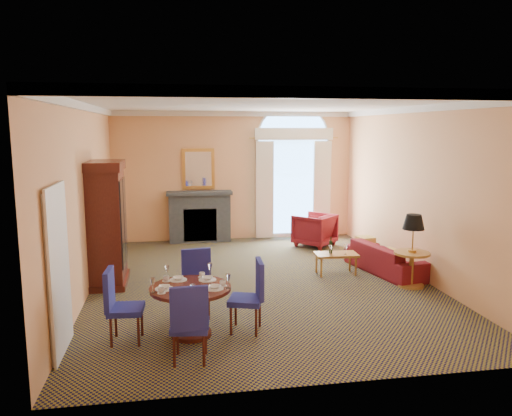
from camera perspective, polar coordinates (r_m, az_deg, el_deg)
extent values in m
plane|color=#121035|center=(9.23, 0.52, -8.48)|extent=(7.50, 7.50, 0.00)
cube|color=#F4B074|center=(12.57, -2.48, 3.66)|extent=(6.00, 0.04, 3.20)
cube|color=#F4B074|center=(8.86, -18.93, 0.90)|extent=(0.04, 7.50, 3.20)
cube|color=#F4B074|center=(9.86, 17.98, 1.73)|extent=(0.04, 7.50, 3.20)
cube|color=silver|center=(8.81, 0.56, 11.78)|extent=(6.00, 7.50, 0.04)
cube|color=white|center=(8.81, 0.55, 11.39)|extent=(6.00, 7.50, 0.12)
cube|color=white|center=(6.65, -21.61, -6.87)|extent=(0.08, 0.90, 2.06)
cube|color=#40474C|center=(12.42, -6.46, -1.11)|extent=(1.50, 0.40, 1.20)
cube|color=#40474C|center=(12.30, -6.50, 1.80)|extent=(1.60, 0.46, 0.08)
cube|color=gold|center=(12.44, -6.60, 4.48)|extent=(0.80, 0.04, 1.00)
cube|color=silver|center=(12.42, -6.60, 4.47)|extent=(0.64, 0.02, 0.84)
cube|color=white|center=(12.86, 4.19, 2.20)|extent=(1.90, 0.04, 2.50)
cube|color=#8CBCEB|center=(12.85, 4.20, 2.19)|extent=(1.70, 0.02, 2.30)
cylinder|color=white|center=(12.77, 4.26, 7.78)|extent=(1.90, 0.04, 1.90)
cube|color=beige|center=(12.58, 1.00, 2.07)|extent=(0.45, 0.06, 2.45)
cube|color=beige|center=(12.94, 7.55, 2.19)|extent=(0.45, 0.06, 2.45)
cube|color=beige|center=(12.65, 4.40, 8.44)|extent=(2.00, 0.08, 0.30)
cube|color=#3B130D|center=(9.30, -16.66, -2.19)|extent=(0.57, 1.03, 2.06)
cube|color=#3B130D|center=(9.16, -16.97, 4.64)|extent=(0.64, 1.13, 0.16)
cube|color=#3B130D|center=(9.53, -16.39, -7.96)|extent=(0.64, 1.13, 0.10)
cylinder|color=#3B130D|center=(6.82, -7.50, -9.08)|extent=(1.10, 1.10, 0.05)
cylinder|color=#3B130D|center=(6.94, -7.44, -11.79)|extent=(0.15, 0.15, 0.64)
cylinder|color=#3B130D|center=(7.05, -7.39, -14.03)|extent=(0.55, 0.55, 0.05)
cylinder|color=white|center=(7.06, -5.57, -8.17)|extent=(0.25, 0.25, 0.01)
imported|color=white|center=(7.05, -5.57, -7.98)|extent=(0.15, 0.15, 0.04)
imported|color=white|center=(7.19, -6.19, -7.56)|extent=(0.09, 0.09, 0.07)
cylinder|color=white|center=(7.11, -8.89, -8.12)|extent=(0.25, 0.25, 0.01)
imported|color=white|center=(7.10, -8.89, -7.93)|extent=(0.15, 0.15, 0.04)
imported|color=white|center=(7.08, -10.23, -7.92)|extent=(0.09, 0.09, 0.07)
cylinder|color=white|center=(6.76, -10.43, -9.07)|extent=(0.25, 0.25, 0.01)
imported|color=white|center=(6.75, -10.44, -8.87)|extent=(0.15, 0.15, 0.04)
imported|color=white|center=(6.60, -10.77, -9.21)|extent=(0.09, 0.09, 0.07)
cylinder|color=white|center=(6.49, -7.87, -9.79)|extent=(0.25, 0.25, 0.01)
imported|color=white|center=(6.48, -7.88, -9.58)|extent=(0.15, 0.15, 0.04)
imported|color=white|center=(6.40, -6.57, -9.68)|extent=(0.09, 0.09, 0.07)
cylinder|color=white|center=(6.68, -4.77, -9.17)|extent=(0.25, 0.25, 0.01)
imported|color=white|center=(6.68, -4.77, -8.97)|extent=(0.15, 0.15, 0.04)
imported|color=white|center=(6.79, -3.81, -8.55)|extent=(0.09, 0.09, 0.07)
cube|color=navy|center=(7.54, -6.94, -9.09)|extent=(0.47, 0.47, 0.08)
cube|color=navy|center=(7.65, -6.85, -6.56)|extent=(0.45, 0.13, 0.53)
cylinder|color=#3B130D|center=(7.80, -5.75, -10.31)|extent=(0.03, 0.03, 0.40)
cylinder|color=#3B130D|center=(7.77, -8.33, -10.44)|extent=(0.03, 0.03, 0.40)
cylinder|color=#3B130D|center=(7.48, -5.43, -11.18)|extent=(0.03, 0.03, 0.40)
cylinder|color=#3B130D|center=(7.44, -8.12, -11.32)|extent=(0.03, 0.03, 0.40)
cube|color=navy|center=(6.20, -7.56, -13.20)|extent=(0.50, 0.50, 0.08)
cube|color=navy|center=(5.91, -7.65, -11.35)|extent=(0.45, 0.09, 0.53)
cylinder|color=#3B130D|center=(6.16, -9.33, -15.85)|extent=(0.03, 0.03, 0.40)
cylinder|color=#3B130D|center=(6.13, -5.98, -15.91)|extent=(0.03, 0.03, 0.40)
cylinder|color=#3B130D|center=(6.47, -8.95, -14.56)|extent=(0.03, 0.03, 0.40)
cylinder|color=#3B130D|center=(6.44, -5.78, -14.61)|extent=(0.03, 0.03, 0.40)
cube|color=navy|center=(6.99, -1.20, -10.49)|extent=(0.56, 0.56, 0.08)
cube|color=navy|center=(6.94, 0.44, -8.13)|extent=(0.09, 0.45, 0.53)
cylinder|color=#3B130D|center=(6.89, 0.01, -12.93)|extent=(0.03, 0.03, 0.40)
cylinder|color=#3B130D|center=(7.21, 0.42, -11.90)|extent=(0.03, 0.03, 0.40)
cylinder|color=#3B130D|center=(6.95, -2.89, -12.75)|extent=(0.03, 0.03, 0.40)
cylinder|color=#3B130D|center=(7.27, -2.34, -11.75)|extent=(0.03, 0.03, 0.40)
cube|color=navy|center=(6.87, -14.62, -11.15)|extent=(0.47, 0.47, 0.08)
cube|color=navy|center=(6.79, -16.44, -8.91)|extent=(0.09, 0.45, 0.53)
cylinder|color=#3B130D|center=(7.15, -15.73, -12.46)|extent=(0.03, 0.03, 0.40)
cylinder|color=#3B130D|center=(6.83, -16.24, -13.52)|extent=(0.03, 0.03, 0.40)
cylinder|color=#3B130D|center=(7.10, -12.91, -12.51)|extent=(0.03, 0.03, 0.40)
cylinder|color=#3B130D|center=(6.78, -13.28, -13.58)|extent=(0.03, 0.03, 0.40)
imported|color=maroon|center=(10.13, 14.69, -5.56)|extent=(1.13, 2.02, 0.56)
imported|color=maroon|center=(12.01, 6.70, -2.49)|extent=(1.19, 1.19, 0.78)
cube|color=#AA7333|center=(9.75, 9.15, -5.27)|extent=(0.83, 0.50, 0.04)
cylinder|color=#AA7333|center=(9.56, 7.48, -6.82)|extent=(0.04, 0.04, 0.36)
cylinder|color=#AA7333|center=(9.78, 11.33, -6.56)|extent=(0.04, 0.04, 0.36)
cylinder|color=#AA7333|center=(9.86, 6.92, -6.32)|extent=(0.04, 0.04, 0.36)
cylinder|color=#AA7333|center=(10.07, 10.67, -6.08)|extent=(0.04, 0.04, 0.36)
cylinder|color=#AA7333|center=(9.26, 17.41, -4.95)|extent=(0.63, 0.63, 0.04)
cylinder|color=#AA7333|center=(9.34, 17.31, -6.82)|extent=(0.08, 0.08, 0.59)
cylinder|color=#AA7333|center=(9.42, 17.24, -8.41)|extent=(0.46, 0.46, 0.04)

